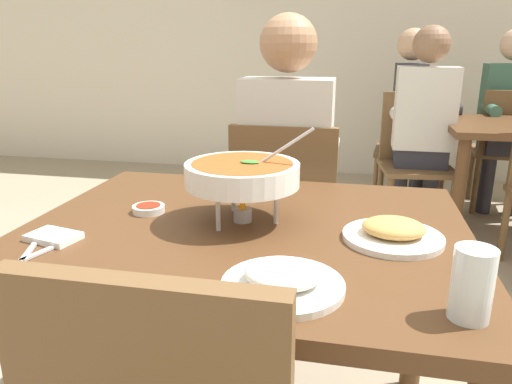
% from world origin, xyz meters
% --- Properties ---
extents(cafe_rear_partition, '(10.00, 0.10, 3.00)m').
position_xyz_m(cafe_rear_partition, '(0.00, 3.54, 1.50)').
color(cafe_rear_partition, beige).
rests_on(cafe_rear_partition, ground_plane).
extents(dining_table_main, '(1.14, 0.94, 0.74)m').
position_xyz_m(dining_table_main, '(0.00, 0.00, 0.63)').
color(dining_table_main, '#51331C').
rests_on(dining_table_main, ground_plane).
extents(chair_diner_main, '(0.44, 0.44, 0.90)m').
position_xyz_m(chair_diner_main, '(-0.00, 0.76, 0.51)').
color(chair_diner_main, brown).
rests_on(chair_diner_main, ground_plane).
extents(diner_main, '(0.40, 0.45, 1.31)m').
position_xyz_m(diner_main, '(0.00, 0.79, 0.75)').
color(diner_main, '#2D2D38').
rests_on(diner_main, ground_plane).
extents(curry_bowl, '(0.33, 0.30, 0.26)m').
position_xyz_m(curry_bowl, '(-0.01, 0.04, 0.87)').
color(curry_bowl, silver).
rests_on(curry_bowl, dining_table_main).
extents(rice_plate, '(0.24, 0.24, 0.06)m').
position_xyz_m(rice_plate, '(0.15, -0.31, 0.76)').
color(rice_plate, white).
rests_on(rice_plate, dining_table_main).
extents(appetizer_plate, '(0.24, 0.24, 0.06)m').
position_xyz_m(appetizer_plate, '(0.37, -0.01, 0.76)').
color(appetizer_plate, white).
rests_on(appetizer_plate, dining_table_main).
extents(sauce_dish, '(0.09, 0.09, 0.02)m').
position_xyz_m(sauce_dish, '(-0.29, 0.06, 0.75)').
color(sauce_dish, white).
rests_on(sauce_dish, dining_table_main).
extents(napkin_folded, '(0.13, 0.10, 0.02)m').
position_xyz_m(napkin_folded, '(-0.43, -0.18, 0.75)').
color(napkin_folded, white).
rests_on(napkin_folded, dining_table_main).
extents(fork_utensil, '(0.07, 0.16, 0.01)m').
position_xyz_m(fork_utensil, '(-0.45, -0.23, 0.74)').
color(fork_utensil, silver).
rests_on(fork_utensil, dining_table_main).
extents(spoon_utensil, '(0.06, 0.17, 0.01)m').
position_xyz_m(spoon_utensil, '(-0.40, -0.23, 0.74)').
color(spoon_utensil, silver).
rests_on(spoon_utensil, dining_table_main).
extents(drink_glass, '(0.07, 0.07, 0.13)m').
position_xyz_m(drink_glass, '(0.48, -0.35, 0.80)').
color(drink_glass, silver).
rests_on(drink_glass, dining_table_main).
extents(chair_bg_left, '(0.49, 0.49, 0.90)m').
position_xyz_m(chair_bg_left, '(1.35, 2.56, 0.51)').
color(chair_bg_left, brown).
rests_on(chair_bg_left, ground_plane).
extents(chair_bg_middle, '(0.48, 0.48, 0.90)m').
position_xyz_m(chair_bg_middle, '(0.73, 2.53, 0.51)').
color(chair_bg_middle, brown).
rests_on(chair_bg_middle, ground_plane).
extents(chair_bg_right, '(0.49, 0.49, 0.90)m').
position_xyz_m(chair_bg_right, '(0.66, 2.10, 0.51)').
color(chair_bg_right, brown).
rests_on(chair_bg_right, ground_plane).
extents(patron_bg_left, '(0.40, 0.45, 1.31)m').
position_xyz_m(patron_bg_left, '(1.33, 2.61, 0.75)').
color(patron_bg_left, '#2D2D38').
rests_on(patron_bg_left, ground_plane).
extents(patron_bg_middle, '(0.45, 0.40, 1.31)m').
position_xyz_m(patron_bg_middle, '(0.67, 2.54, 0.75)').
color(patron_bg_middle, '#2D2D38').
rests_on(patron_bg_middle, ground_plane).
extents(patron_bg_right, '(0.40, 0.45, 1.31)m').
position_xyz_m(patron_bg_right, '(0.68, 2.04, 0.75)').
color(patron_bg_right, '#2D2D38').
rests_on(patron_bg_right, ground_plane).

